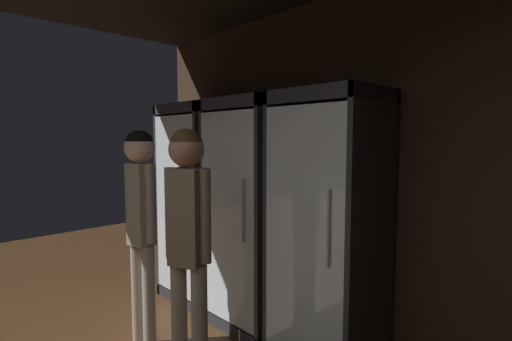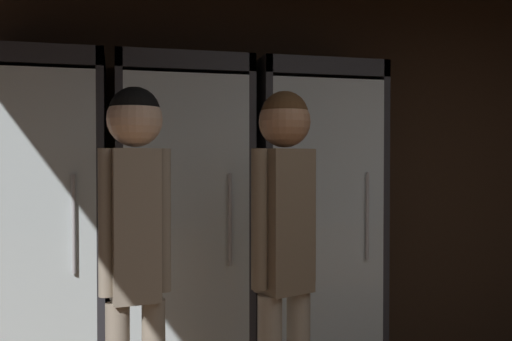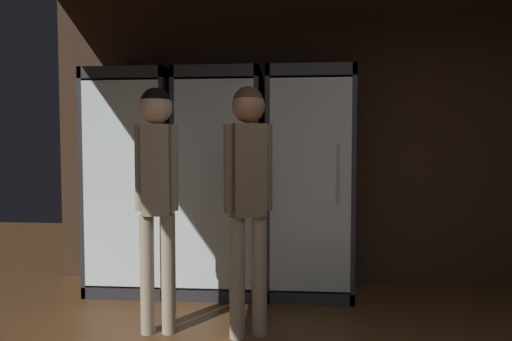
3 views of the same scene
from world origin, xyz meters
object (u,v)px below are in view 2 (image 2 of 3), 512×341
at_px(cooler_center, 309,230).
at_px(shopper_near, 135,235).
at_px(cooler_far_left, 36,240).
at_px(cooler_left, 181,236).
at_px(shopper_far, 285,236).

distance_m(cooler_center, shopper_near, 1.46).
bearing_deg(cooler_far_left, cooler_center, -0.00).
bearing_deg(cooler_left, shopper_near, -107.30).
height_order(cooler_far_left, shopper_near, cooler_far_left).
relative_size(shopper_near, shopper_far, 1.00).
height_order(cooler_left, shopper_near, cooler_left).
height_order(cooler_far_left, cooler_left, same).
xyz_separation_m(cooler_left, shopper_near, (-0.30, -0.95, 0.14)).
bearing_deg(shopper_far, cooler_center, 64.46).
height_order(cooler_center, shopper_near, cooler_center).
distance_m(cooler_center, shopper_far, 1.06).
bearing_deg(cooler_far_left, shopper_far, -39.64).
distance_m(cooler_left, shopper_far, 1.02).
bearing_deg(shopper_far, cooler_far_left, 140.36).
bearing_deg(cooler_left, cooler_far_left, -179.95).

